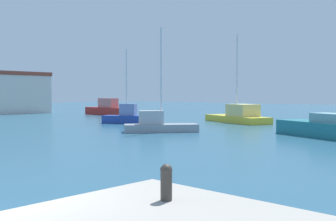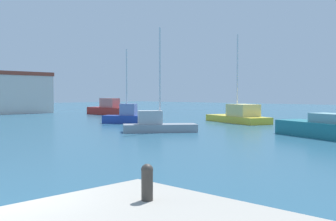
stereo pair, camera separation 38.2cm
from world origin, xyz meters
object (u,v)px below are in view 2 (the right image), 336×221
(sailboat_yellow_mid_harbor, at_px, (239,116))
(sailboat_grey_inner_mooring, at_px, (157,124))
(motorboat_red_distant_east, at_px, (109,109))
(mooring_bollard, at_px, (147,181))
(sailboat_blue_near_pier, at_px, (127,116))
(motorboat_teal_far_right, at_px, (333,129))

(sailboat_yellow_mid_harbor, relative_size, sailboat_grey_inner_mooring, 1.13)
(sailboat_grey_inner_mooring, bearing_deg, motorboat_red_distant_east, 59.83)
(mooring_bollard, xyz_separation_m, sailboat_blue_near_pier, (19.11, 22.92, -0.59))
(sailboat_grey_inner_mooring, bearing_deg, sailboat_yellow_mid_harbor, 6.02)
(sailboat_blue_near_pier, relative_size, motorboat_teal_far_right, 0.80)
(sailboat_grey_inner_mooring, height_order, sailboat_blue_near_pier, sailboat_grey_inner_mooring)
(sailboat_blue_near_pier, bearing_deg, motorboat_teal_far_right, -89.33)
(mooring_bollard, xyz_separation_m, motorboat_red_distant_east, (27.36, 36.12, -0.49))
(sailboat_yellow_mid_harbor, xyz_separation_m, sailboat_blue_near_pier, (-7.62, 6.59, -0.02))
(mooring_bollard, relative_size, sailboat_blue_near_pier, 0.09)
(sailboat_yellow_mid_harbor, bearing_deg, sailboat_blue_near_pier, 139.18)
(sailboat_yellow_mid_harbor, height_order, sailboat_blue_near_pier, sailboat_yellow_mid_harbor)
(mooring_bollard, bearing_deg, sailboat_yellow_mid_harbor, 31.42)
(mooring_bollard, relative_size, motorboat_red_distant_east, 0.09)
(motorboat_teal_far_right, bearing_deg, mooring_bollard, -166.04)
(sailboat_grey_inner_mooring, bearing_deg, motorboat_teal_far_right, -67.97)
(sailboat_blue_near_pier, bearing_deg, mooring_bollard, -129.82)
(sailboat_grey_inner_mooring, relative_size, sailboat_blue_near_pier, 1.09)
(sailboat_grey_inner_mooring, height_order, motorboat_red_distant_east, sailboat_grey_inner_mooring)
(motorboat_teal_far_right, bearing_deg, sailboat_blue_near_pier, 90.67)
(motorboat_red_distant_east, xyz_separation_m, motorboat_teal_far_right, (-8.04, -31.31, -0.17))
(sailboat_grey_inner_mooring, xyz_separation_m, motorboat_red_distant_east, (12.21, 21.01, 0.19))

